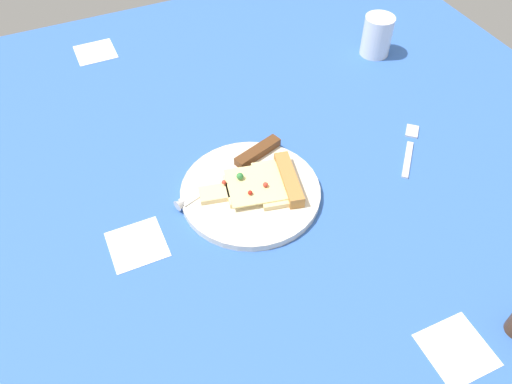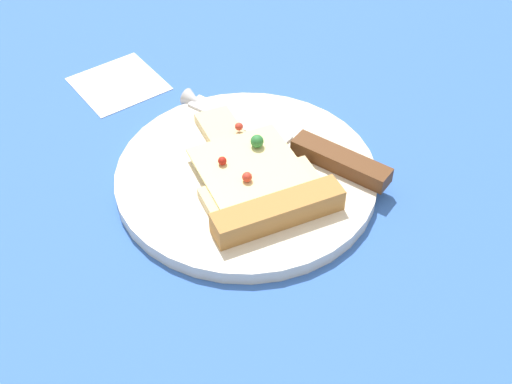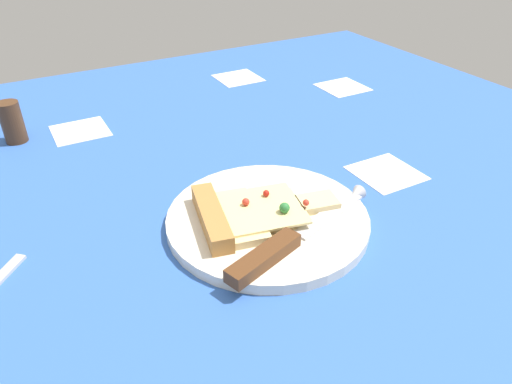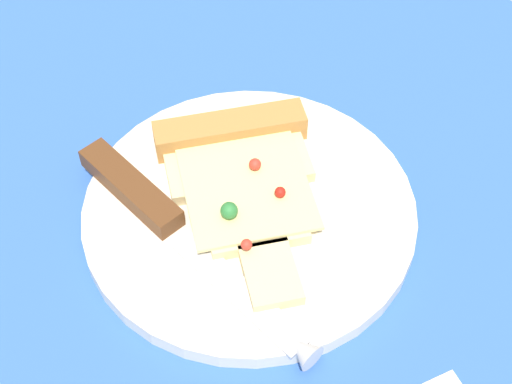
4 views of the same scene
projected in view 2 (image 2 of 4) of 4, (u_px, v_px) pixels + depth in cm
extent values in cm
cube|color=#3360B7|center=(283.00, 212.00, 64.85)|extent=(144.38, 144.38, 3.00)
cube|color=white|center=(119.00, 85.00, 77.08)|extent=(9.00, 9.00, 0.20)
cylinder|color=silver|center=(246.00, 176.00, 65.15)|extent=(25.00, 25.00, 1.39)
cube|color=beige|center=(264.00, 194.00, 61.71)|extent=(8.17, 12.01, 1.00)
cube|color=beige|center=(240.00, 158.00, 65.28)|extent=(6.98, 8.21, 1.00)
cube|color=beige|center=(220.00, 127.00, 68.53)|extent=(5.84, 4.61, 1.00)
cube|color=#EDD88C|center=(250.00, 169.00, 63.20)|extent=(11.71, 11.09, 0.30)
cube|color=#B27A3D|center=(278.00, 211.00, 59.34)|extent=(5.06, 12.28, 2.20)
sphere|color=red|center=(247.00, 177.00, 61.50)|extent=(0.93, 0.93, 0.93)
sphere|color=red|center=(239.00, 127.00, 66.73)|extent=(0.81, 0.81, 0.81)
sphere|color=#2D7A38|center=(257.00, 141.00, 64.80)|extent=(1.27, 1.27, 1.27)
sphere|color=#B21E14|center=(222.00, 161.00, 63.14)|extent=(0.83, 0.83, 0.83)
cube|color=silver|center=(239.00, 121.00, 69.88)|extent=(12.02, 5.70, 0.30)
cone|color=silver|center=(193.00, 100.00, 72.34)|extent=(2.53, 2.53, 2.00)
cube|color=#593319|center=(341.00, 161.00, 64.49)|extent=(10.18, 5.25, 1.60)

